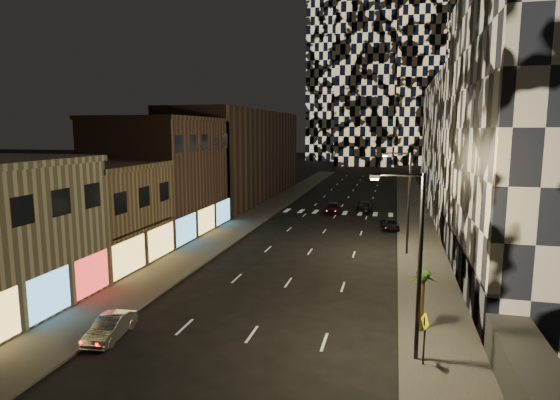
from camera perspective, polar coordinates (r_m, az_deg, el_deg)
The scene contains 19 objects.
sidewalk_left at distance 65.44m, azimuth -1.70°, elevation -1.11°, with size 4.00×120.00×0.15m, color #47443F.
sidewalk_right at distance 63.18m, azimuth 16.07°, elevation -1.80°, with size 4.00×120.00×0.15m, color #47443F.
curb_left at distance 64.92m, azimuth 0.09°, elevation -1.19°, with size 0.20×120.00×0.15m, color #4C4C47.
curb_right at distance 63.12m, azimuth 14.16°, elevation -1.73°, with size 0.20×120.00×0.15m, color #4C4C47.
retail_tan at distance 41.70m, azimuth -22.08°, elevation -1.85°, with size 10.00×10.00×8.00m, color #81694D.
retail_brown at distance 51.96m, azimuth -14.14°, elevation 2.69°, with size 10.00×15.00×12.00m, color brown.
retail_filler_left at distance 76.24m, azimuth -4.80°, elevation 5.48°, with size 10.00×40.00×14.00m, color brown.
midrise_base at distance 38.22m, azimuth 21.03°, elevation -6.55°, with size 0.60×25.00×3.00m, color #383838.
plinth_right at distance 23.25m, azimuth 27.98°, elevation -18.23°, with size 2.00×8.00×2.00m, color #383838.
midrise_filler_right at distance 70.34m, azimuth 24.37°, elevation 6.12°, with size 16.00×40.00×18.00m, color #232326.
tower_center_low at distance 156.71m, azimuth 10.83°, elevation 21.88°, with size 18.00×18.00×95.00m, color black.
streetlight_near at distance 22.91m, azimuth 16.14°, elevation -6.30°, with size 2.55×0.25×9.00m.
streetlight_far at distance 42.55m, azimuth 15.13°, elevation 0.52°, with size 2.55×0.25×9.00m.
car_silver_parked at distance 27.47m, azimuth -19.97°, elevation -14.39°, with size 1.31×3.75×1.24m, color #A2A3A7.
car_dark_midlane at distance 62.85m, azimuth 6.51°, elevation -0.94°, with size 1.78×4.41×1.50m, color black.
car_dark_oncoming at distance 65.23m, azimuth 10.31°, elevation -0.73°, with size 1.95×4.80×1.39m, color black.
car_dark_rightlane at distance 53.69m, azimuth 13.26°, elevation -2.96°, with size 1.87×4.06×1.13m, color black.
ped_sign at distance 23.58m, azimuth 17.22°, elevation -14.88°, with size 0.30×0.82×2.54m.
palm_tree at distance 26.82m, azimuth 17.05°, elevation -9.38°, with size 1.75×1.76×3.46m.
Camera 1 is at (7.28, -12.15, 11.11)m, focal length 30.00 mm.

